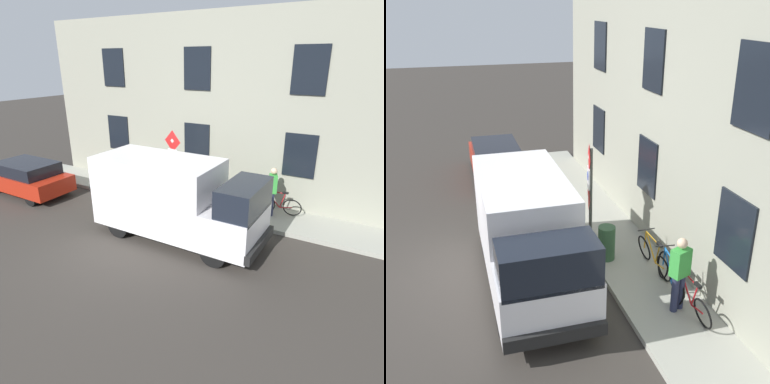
% 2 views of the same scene
% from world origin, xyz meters
% --- Properties ---
extents(ground_plane, '(80.00, 80.00, 0.00)m').
position_xyz_m(ground_plane, '(0.00, 0.00, 0.00)').
color(ground_plane, '#342F2B').
extents(sidewalk_slab, '(1.83, 16.55, 0.14)m').
position_xyz_m(sidewalk_slab, '(3.79, 0.00, 0.07)').
color(sidewalk_slab, '#9C9C8F').
rests_on(sidewalk_slab, ground_plane).
extents(building_facade, '(0.75, 14.55, 6.87)m').
position_xyz_m(building_facade, '(5.05, 0.00, 3.44)').
color(building_facade, gray).
rests_on(building_facade, ground_plane).
extents(sign_post_stacked, '(0.20, 0.55, 2.69)m').
position_xyz_m(sign_post_stacked, '(3.07, 0.11, 1.83)').
color(sign_post_stacked, '#474C47').
rests_on(sign_post_stacked, sidewalk_slab).
extents(delivery_van, '(2.04, 5.35, 2.50)m').
position_xyz_m(delivery_van, '(1.17, -1.16, 1.33)').
color(delivery_van, white).
rests_on(delivery_van, ground_plane).
extents(parked_hatchback, '(1.80, 4.02, 1.38)m').
position_xyz_m(parked_hatchback, '(1.32, 6.22, 0.73)').
color(parked_hatchback, '#AB2312').
rests_on(parked_hatchback, ground_plane).
extents(bicycle_red, '(0.46, 1.71, 0.89)m').
position_xyz_m(bicycle_red, '(4.15, -3.52, 0.51)').
color(bicycle_red, black).
rests_on(bicycle_red, sidewalk_slab).
extents(bicycle_blue, '(0.48, 1.71, 0.89)m').
position_xyz_m(bicycle_blue, '(4.15, -2.64, 0.51)').
color(bicycle_blue, black).
rests_on(bicycle_blue, sidewalk_slab).
extents(bicycle_orange, '(0.46, 1.71, 0.89)m').
position_xyz_m(bicycle_orange, '(4.15, -1.76, 0.51)').
color(bicycle_orange, black).
rests_on(bicycle_orange, sidewalk_slab).
extents(pedestrian, '(0.47, 0.39, 1.72)m').
position_xyz_m(pedestrian, '(3.95, -3.37, 1.07)').
color(pedestrian, '#262B47').
rests_on(pedestrian, sidewalk_slab).
extents(litter_bin, '(0.44, 0.44, 0.90)m').
position_xyz_m(litter_bin, '(3.22, -0.93, 0.59)').
color(litter_bin, '#2D5133').
rests_on(litter_bin, sidewalk_slab).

